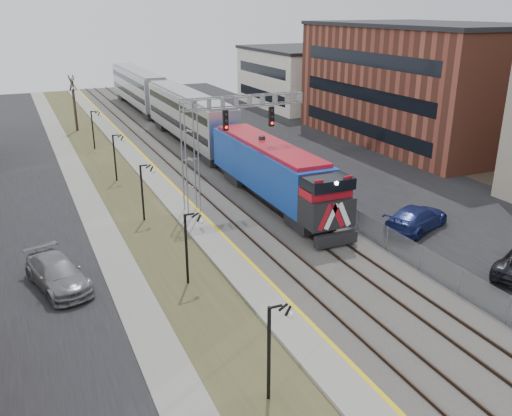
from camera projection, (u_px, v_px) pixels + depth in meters
street_west at (24, 204)px, 40.62m from camera, size 7.00×120.00×0.04m
sidewalk at (85, 196)px, 42.35m from camera, size 2.00×120.00×0.08m
grass_median at (124, 191)px, 43.51m from camera, size 4.00×120.00×0.06m
platform at (160, 185)px, 44.63m from camera, size 2.00×120.00×0.24m
ballast_bed at (217, 178)px, 46.56m from camera, size 8.00×120.00×0.20m
parking_lot at (336, 163)px, 51.21m from camera, size 16.00×120.00×0.04m
platform_edge at (171, 182)px, 44.92m from camera, size 0.24×120.00×0.01m
track_near at (195, 179)px, 45.73m from camera, size 1.58×120.00×0.15m
track_far at (233, 174)px, 47.08m from camera, size 1.58×120.00×0.15m
train at (178, 113)px, 60.13m from camera, size 3.00×63.05×5.33m
signal_gantry at (213, 135)px, 37.59m from camera, size 9.00×1.07×8.15m
lampposts at (185, 248)px, 28.54m from camera, size 0.14×62.14×4.00m
fence at (262, 165)px, 47.94m from camera, size 0.04×120.00×1.60m
buildings_east at (488, 93)px, 51.15m from camera, size 16.00×76.00×15.00m
bare_trees at (0, 159)px, 42.58m from camera, size 12.30×42.30×5.95m
car_lot_d at (416, 219)px, 35.70m from camera, size 6.07×4.27×1.63m
car_lot_e at (279, 154)px, 51.43m from camera, size 4.89×3.41×1.55m
car_lot_f at (245, 140)px, 57.26m from camera, size 4.26×1.68×1.38m
car_street_b at (58, 274)px, 28.33m from camera, size 3.46×5.76×1.56m
car_lot_g at (241, 137)px, 59.05m from camera, size 4.08×2.36×1.31m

